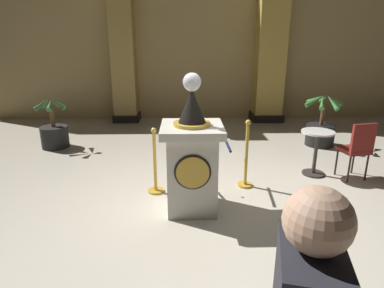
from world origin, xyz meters
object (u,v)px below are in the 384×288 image
(stanchion_near, at_px, (246,163))
(cafe_chair_red, at_px, (358,146))
(cafe_table, at_px, (316,147))
(pedestal_clock, at_px, (192,159))
(potted_palm_left, at_px, (54,133))
(stanchion_far, at_px, (155,170))
(potted_palm_right, at_px, (320,130))

(stanchion_near, height_order, cafe_chair_red, stanchion_near)
(cafe_table, relative_size, cafe_chair_red, 0.79)
(pedestal_clock, bearing_deg, cafe_table, 28.12)
(potted_palm_left, height_order, cafe_table, potted_palm_left)
(stanchion_far, relative_size, potted_palm_left, 0.91)
(stanchion_far, distance_m, cafe_chair_red, 3.21)
(stanchion_far, xyz_separation_m, potted_palm_right, (3.35, 2.19, -0.01))
(stanchion_far, xyz_separation_m, cafe_table, (2.62, 0.60, 0.14))
(pedestal_clock, xyz_separation_m, cafe_table, (2.09, 1.12, -0.23))
(potted_palm_left, distance_m, cafe_chair_red, 5.78)
(potted_palm_left, bearing_deg, pedestal_clock, -43.69)
(stanchion_near, bearing_deg, pedestal_clock, -140.71)
(stanchion_near, xyz_separation_m, potted_palm_right, (1.98, 2.01, -0.04))
(stanchion_far, distance_m, potted_palm_right, 4.00)
(pedestal_clock, height_order, stanchion_far, pedestal_clock)
(stanchion_far, bearing_deg, cafe_chair_red, 6.75)
(stanchion_near, relative_size, cafe_chair_red, 1.10)
(stanchion_near, bearing_deg, potted_palm_right, 45.51)
(pedestal_clock, distance_m, potted_palm_left, 3.93)
(potted_palm_right, bearing_deg, cafe_table, -114.76)
(stanchion_near, bearing_deg, cafe_table, 18.86)
(cafe_table, bearing_deg, pedestal_clock, -151.88)
(potted_palm_left, distance_m, potted_palm_right, 5.65)
(pedestal_clock, distance_m, potted_palm_right, 3.93)
(potted_palm_left, relative_size, potted_palm_right, 0.95)
(pedestal_clock, bearing_deg, potted_palm_right, 43.77)
(cafe_table, bearing_deg, cafe_chair_red, -21.69)
(cafe_chair_red, bearing_deg, stanchion_near, -173.67)
(potted_palm_right, bearing_deg, cafe_chair_red, -95.30)
(stanchion_far, height_order, potted_palm_right, potted_palm_right)
(pedestal_clock, height_order, potted_palm_right, pedestal_clock)
(stanchion_far, relative_size, cafe_chair_red, 1.04)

